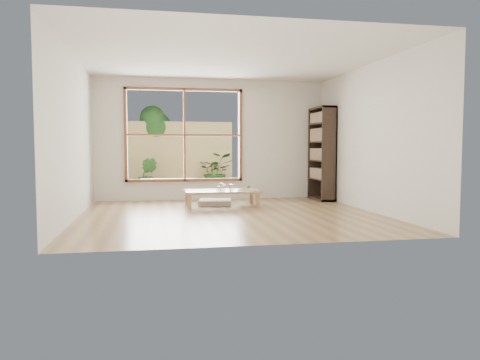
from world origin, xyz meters
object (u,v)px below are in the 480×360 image
(bookshelf, at_px, (322,154))
(garden_bench, at_px, (167,181))
(low_table, at_px, (222,192))
(food_tray, at_px, (246,189))

(bookshelf, height_order, garden_bench, bookshelf)
(low_table, relative_size, bookshelf, 0.72)
(low_table, bearing_deg, bookshelf, 18.70)
(bookshelf, height_order, food_tray, bookshelf)
(garden_bench, bearing_deg, low_table, -60.52)
(low_table, xyz_separation_m, bookshelf, (2.30, 0.74, 0.72))
(low_table, height_order, garden_bench, garden_bench)
(bookshelf, relative_size, food_tray, 6.26)
(garden_bench, bearing_deg, bookshelf, -17.61)
(food_tray, xyz_separation_m, garden_bench, (-1.44, 2.07, 0.02))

